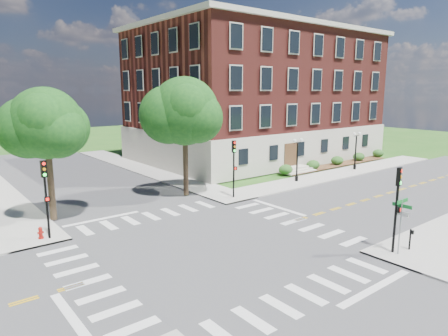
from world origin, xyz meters
TOP-DOWN VIEW (x-y plane):
  - ground at (0.00, 0.00)m, footprint 160.00×160.00m
  - road_ew at (0.00, 0.00)m, footprint 90.00×12.00m
  - road_ns at (0.00, 0.00)m, footprint 12.00×90.00m
  - sidewalk_ne at (15.38, 15.38)m, footprint 34.00×34.00m
  - crosswalk_east at (7.20, 0.00)m, footprint 2.20×10.20m
  - stop_bar_east at (8.80, 3.00)m, footprint 0.40×5.50m
  - main_building at (24.00, 21.99)m, footprint 30.60×22.40m
  - shrub_row at (27.00, 10.80)m, footprint 18.00×2.00m
  - tree_c at (-5.82, 10.47)m, footprint 4.80×4.80m
  - tree_d at (5.08, 10.34)m, footprint 5.68×5.68m
  - traffic_signal_se at (7.29, -7.25)m, footprint 0.37×0.43m
  - traffic_signal_ne at (7.78, 7.18)m, footprint 0.38×0.45m
  - traffic_signal_nw at (-7.07, 6.86)m, footprint 0.34×0.38m
  - twin_lamp_west at (16.54, 7.99)m, footprint 1.36×0.36m
  - twin_lamp_east at (26.32, 7.92)m, footprint 1.36×0.36m
  - street_sign_pole at (7.30, -7.54)m, footprint 1.10×1.10m
  - push_button_post at (8.38, -7.64)m, footprint 0.14×0.21m
  - fire_hydrant at (-7.50, 7.12)m, footprint 0.35×0.35m

SIDE VIEW (x-z plane):
  - ground at x=0.00m, z-range 0.00..0.00m
  - crosswalk_east at x=7.20m, z-range -0.01..0.01m
  - stop_bar_east at x=8.80m, z-range 0.00..0.00m
  - shrub_row at x=27.00m, z-range -0.65..0.65m
  - road_ew at x=0.00m, z-range 0.00..0.01m
  - road_ns at x=0.00m, z-range 0.00..0.01m
  - sidewalk_ne at x=15.38m, z-range 0.00..0.12m
  - fire_hydrant at x=-7.50m, z-range 0.09..0.84m
  - push_button_post at x=8.38m, z-range 0.20..1.40m
  - street_sign_pole at x=7.30m, z-range 0.76..3.86m
  - twin_lamp_west at x=16.54m, z-range 0.41..4.64m
  - twin_lamp_east at x=26.32m, z-range 0.41..4.64m
  - traffic_signal_se at x=7.29m, z-range 0.79..5.59m
  - traffic_signal_ne at x=7.78m, z-range 0.79..5.59m
  - traffic_signal_nw at x=-7.07m, z-range 0.79..5.59m
  - tree_c at x=-5.82m, z-range 2.23..11.32m
  - tree_d at x=5.08m, z-range 2.25..12.24m
  - main_building at x=24.00m, z-range 0.09..16.59m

